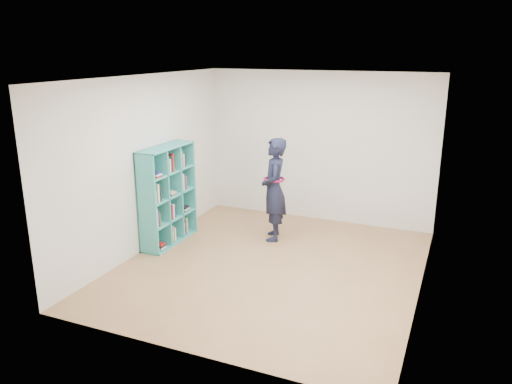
% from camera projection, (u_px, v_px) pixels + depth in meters
% --- Properties ---
extents(floor, '(4.50, 4.50, 0.00)m').
position_uv_depth(floor, '(271.00, 267.00, 7.02)').
color(floor, olive).
rests_on(floor, ground).
extents(ceiling, '(4.50, 4.50, 0.00)m').
position_uv_depth(ceiling, '(273.00, 78.00, 6.29)').
color(ceiling, white).
rests_on(ceiling, wall_back).
extents(wall_left, '(0.02, 4.50, 2.60)m').
position_uv_depth(wall_left, '(146.00, 164.00, 7.40)').
color(wall_left, silver).
rests_on(wall_left, floor).
extents(wall_right, '(0.02, 4.50, 2.60)m').
position_uv_depth(wall_right, '(429.00, 194.00, 5.90)').
color(wall_right, silver).
rests_on(wall_right, floor).
extents(wall_back, '(4.00, 0.02, 2.60)m').
position_uv_depth(wall_back, '(319.00, 147.00, 8.64)').
color(wall_back, silver).
rests_on(wall_back, floor).
extents(wall_front, '(4.00, 0.02, 2.60)m').
position_uv_depth(wall_front, '(185.00, 233.00, 4.66)').
color(wall_front, silver).
rests_on(wall_front, floor).
extents(bookshelf, '(0.34, 1.15, 1.54)m').
position_uv_depth(bookshelf, '(166.00, 196.00, 7.72)').
color(bookshelf, teal).
rests_on(bookshelf, floor).
extents(person, '(0.58, 0.70, 1.64)m').
position_uv_depth(person, '(274.00, 189.00, 7.83)').
color(person, black).
rests_on(person, floor).
extents(smartphone, '(0.06, 0.10, 0.14)m').
position_uv_depth(smartphone, '(264.00, 181.00, 7.90)').
color(smartphone, silver).
rests_on(smartphone, person).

